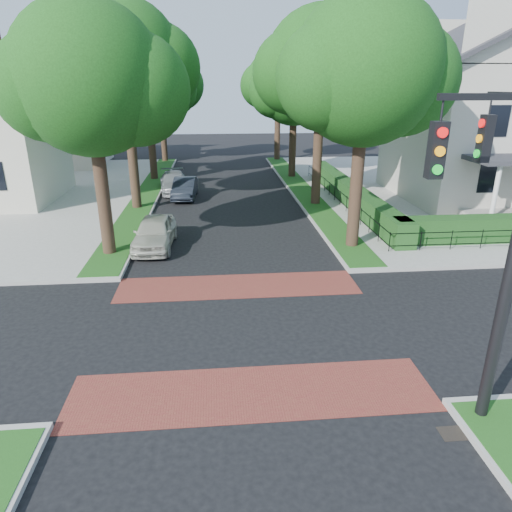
# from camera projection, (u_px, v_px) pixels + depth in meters

# --- Properties ---
(ground) EXTENTS (120.00, 120.00, 0.00)m
(ground) POSITION_uv_depth(u_px,v_px,m) (244.00, 328.00, 14.26)
(ground) COLOR black
(ground) RESTS_ON ground
(sidewalk_ne) EXTENTS (30.00, 30.00, 0.15)m
(sidewalk_ne) POSITION_uv_depth(u_px,v_px,m) (490.00, 187.00, 33.59)
(sidewalk_ne) COLOR gray
(sidewalk_ne) RESTS_ON ground
(crosswalk_far) EXTENTS (9.00, 2.20, 0.01)m
(crosswalk_far) POSITION_uv_depth(u_px,v_px,m) (238.00, 286.00, 17.24)
(crosswalk_far) COLOR maroon
(crosswalk_far) RESTS_ON ground
(crosswalk_near) EXTENTS (9.00, 2.20, 0.01)m
(crosswalk_near) POSITION_uv_depth(u_px,v_px,m) (252.00, 393.00, 11.27)
(crosswalk_near) COLOR maroon
(crosswalk_near) RESTS_ON ground
(storm_drain) EXTENTS (0.65, 0.45, 0.01)m
(storm_drain) POSITION_uv_depth(u_px,v_px,m) (455.00, 433.00, 9.96)
(storm_drain) COLOR black
(storm_drain) RESTS_ON ground
(grass_strip_ne) EXTENTS (1.60, 29.80, 0.02)m
(grass_strip_ne) POSITION_uv_depth(u_px,v_px,m) (302.00, 189.00, 32.45)
(grass_strip_ne) COLOR #1A3F12
(grass_strip_ne) RESTS_ON sidewalk_ne
(grass_strip_nw) EXTENTS (1.60, 29.80, 0.02)m
(grass_strip_nw) POSITION_uv_depth(u_px,v_px,m) (148.00, 192.00, 31.53)
(grass_strip_nw) COLOR #1A3F12
(grass_strip_nw) RESTS_ON sidewalk_nw
(tree_right_near) EXTENTS (7.75, 6.67, 10.66)m
(tree_right_near) POSITION_uv_depth(u_px,v_px,m) (366.00, 72.00, 18.78)
(tree_right_near) COLOR black
(tree_right_near) RESTS_ON sidewalk_ne
(tree_right_mid) EXTENTS (8.25, 7.09, 11.22)m
(tree_right_mid) POSITION_uv_depth(u_px,v_px,m) (322.00, 69.00, 26.12)
(tree_right_mid) COLOR black
(tree_right_mid) RESTS_ON sidewalk_ne
(tree_right_far) EXTENTS (7.25, 6.23, 9.74)m
(tree_right_far) POSITION_uv_depth(u_px,v_px,m) (295.00, 88.00, 34.86)
(tree_right_far) COLOR black
(tree_right_far) RESTS_ON sidewalk_ne
(tree_right_back) EXTENTS (7.50, 6.45, 10.20)m
(tree_right_back) POSITION_uv_depth(u_px,v_px,m) (279.00, 83.00, 43.12)
(tree_right_back) COLOR black
(tree_right_back) RESTS_ON sidewalk_ne
(tree_left_near) EXTENTS (7.50, 6.45, 10.20)m
(tree_left_near) POSITION_uv_depth(u_px,v_px,m) (93.00, 81.00, 17.97)
(tree_left_near) COLOR black
(tree_left_near) RESTS_ON sidewalk_nw
(tree_left_mid) EXTENTS (8.00, 6.88, 11.48)m
(tree_left_mid) POSITION_uv_depth(u_px,v_px,m) (126.00, 61.00, 25.05)
(tree_left_mid) COLOR black
(tree_left_mid) RESTS_ON sidewalk_nw
(tree_left_far) EXTENTS (7.00, 6.02, 9.86)m
(tree_left_far) POSITION_uv_depth(u_px,v_px,m) (149.00, 85.00, 33.84)
(tree_left_far) COLOR black
(tree_left_far) RESTS_ON sidewalk_nw
(tree_left_back) EXTENTS (7.75, 6.66, 10.44)m
(tree_left_back) POSITION_uv_depth(u_px,v_px,m) (161.00, 81.00, 42.14)
(tree_left_back) COLOR black
(tree_left_back) RESTS_ON sidewalk_nw
(hedge_main_road) EXTENTS (1.00, 18.00, 1.20)m
(hedge_main_road) POSITION_uv_depth(u_px,v_px,m) (350.00, 193.00, 28.62)
(hedge_main_road) COLOR #174016
(hedge_main_road) RESTS_ON sidewalk_ne
(fence_main_road) EXTENTS (0.06, 18.00, 0.90)m
(fence_main_road) POSITION_uv_depth(u_px,v_px,m) (337.00, 196.00, 28.61)
(fence_main_road) COLOR black
(fence_main_road) RESTS_ON sidewalk_ne
(house_victorian) EXTENTS (13.00, 13.05, 12.48)m
(house_victorian) POSITION_uv_depth(u_px,v_px,m) (506.00, 104.00, 28.45)
(house_victorian) COLOR beige
(house_victorian) RESTS_ON sidewalk_ne
(house_left_far) EXTENTS (10.00, 9.00, 10.14)m
(house_left_far) POSITION_uv_depth(u_px,v_px,m) (48.00, 109.00, 40.97)
(house_left_far) COLOR beige
(house_left_far) RESTS_ON sidewalk_nw
(traffic_signal) EXTENTS (2.17, 2.00, 8.00)m
(traffic_signal) POSITION_uv_depth(u_px,v_px,m) (506.00, 218.00, 8.90)
(traffic_signal) COLOR black
(traffic_signal) RESTS_ON sidewalk_se
(parked_car_front) EXTENTS (1.89, 4.35, 1.46)m
(parked_car_front) POSITION_uv_depth(u_px,v_px,m) (155.00, 232.00, 21.09)
(parked_car_front) COLOR #BBB9A8
(parked_car_front) RESTS_ON ground
(parked_car_middle) EXTENTS (1.63, 4.13, 1.34)m
(parked_car_middle) POSITION_uv_depth(u_px,v_px,m) (185.00, 188.00, 30.33)
(parked_car_middle) COLOR #1C222B
(parked_car_middle) RESTS_ON ground
(parked_car_rear) EXTENTS (2.47, 4.89, 1.36)m
(parked_car_rear) POSITION_uv_depth(u_px,v_px,m) (174.00, 182.00, 32.15)
(parked_car_rear) COLOR gray
(parked_car_rear) RESTS_ON ground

